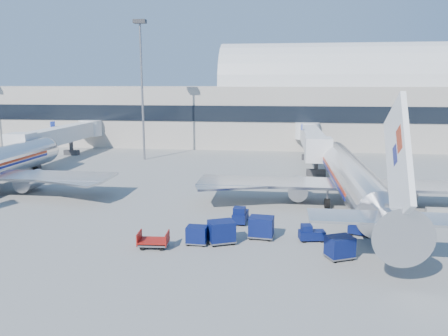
# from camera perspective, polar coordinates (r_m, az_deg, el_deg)

# --- Properties ---
(ground) EXTENTS (260.00, 260.00, 0.00)m
(ground) POSITION_cam_1_polar(r_m,az_deg,el_deg) (42.24, 3.70, -6.33)
(ground) COLOR gray
(ground) RESTS_ON ground
(terminal) EXTENTS (170.00, 28.15, 21.00)m
(terminal) POSITION_cam_1_polar(r_m,az_deg,el_deg) (97.68, -2.28, 7.98)
(terminal) COLOR #B2AA9E
(terminal) RESTS_ON ground
(airliner_main) EXTENTS (32.00, 37.26, 12.07)m
(airliner_main) POSITION_cam_1_polar(r_m,az_deg,el_deg) (46.44, 16.51, -1.45)
(airliner_main) COLOR silver
(airliner_main) RESTS_ON ground
(jetbridge_near) EXTENTS (4.40, 27.50, 6.25)m
(jetbridge_near) POSITION_cam_1_polar(r_m,az_deg,el_deg) (71.80, 11.33, 3.84)
(jetbridge_near) COLOR silver
(jetbridge_near) RESTS_ON ground
(jetbridge_mid) EXTENTS (4.40, 27.50, 6.25)m
(jetbridge_mid) POSITION_cam_1_polar(r_m,az_deg,el_deg) (80.46, -20.12, 4.13)
(jetbridge_mid) COLOR silver
(jetbridge_mid) RESTS_ON ground
(mast_west) EXTENTS (2.00, 1.20, 22.60)m
(mast_west) POSITION_cam_1_polar(r_m,az_deg,el_deg) (73.77, -10.73, 12.50)
(mast_west) COLOR slate
(mast_west) RESTS_ON ground
(barrier_near) EXTENTS (3.00, 0.55, 0.90)m
(barrier_near) POSITION_cam_1_polar(r_m,az_deg,el_deg) (46.68, 26.61, -5.24)
(barrier_near) COLOR #9E9E96
(barrier_near) RESTS_ON ground
(tug_lead) EXTENTS (2.21, 1.35, 1.36)m
(tug_lead) POSITION_cam_1_polar(r_m,az_deg,el_deg) (36.37, 11.27, -8.38)
(tug_lead) COLOR #091244
(tug_lead) RESTS_ON ground
(tug_right) EXTENTS (2.25, 1.70, 1.32)m
(tug_right) POSITION_cam_1_polar(r_m,az_deg,el_deg) (38.72, 17.34, -7.51)
(tug_right) COLOR #091244
(tug_right) RESTS_ON ground
(tug_left) EXTENTS (1.39, 2.52, 1.59)m
(tug_left) POSITION_cam_1_polar(r_m,az_deg,el_deg) (40.09, 2.11, -6.18)
(tug_left) COLOR #091244
(tug_left) RESTS_ON ground
(cart_train_a) EXTENTS (2.22, 1.79, 1.81)m
(cart_train_a) POSITION_cam_1_polar(r_m,az_deg,el_deg) (36.28, 4.90, -7.67)
(cart_train_a) COLOR #091244
(cart_train_a) RESTS_ON ground
(cart_train_b) EXTENTS (2.56, 2.30, 1.84)m
(cart_train_b) POSITION_cam_1_polar(r_m,az_deg,el_deg) (35.00, -0.33, -8.31)
(cart_train_b) COLOR #091244
(cart_train_b) RESTS_ON ground
(cart_train_c) EXTENTS (1.72, 1.34, 1.48)m
(cart_train_c) POSITION_cam_1_polar(r_m,az_deg,el_deg) (34.95, -3.55, -8.70)
(cart_train_c) COLOR #091244
(cart_train_c) RESTS_ON ground
(cart_solo_near) EXTENTS (2.36, 2.14, 1.69)m
(cart_solo_near) POSITION_cam_1_polar(r_m,az_deg,el_deg) (33.18, 14.89, -9.93)
(cart_solo_near) COLOR #091244
(cart_solo_near) RESTS_ON ground
(cart_open_red) EXTENTS (2.42, 1.78, 0.62)m
(cart_open_red) POSITION_cam_1_polar(r_m,az_deg,el_deg) (34.76, -9.15, -9.53)
(cart_open_red) COLOR slate
(cart_open_red) RESTS_ON ground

